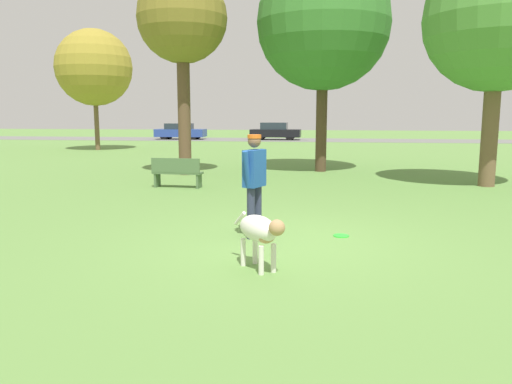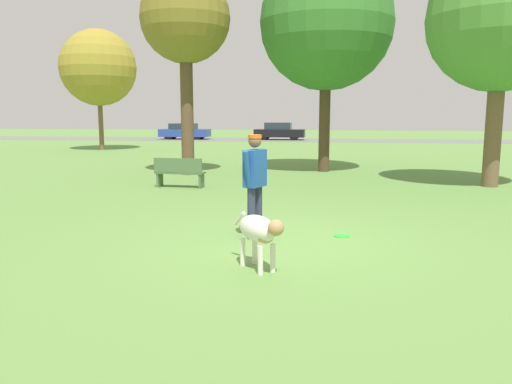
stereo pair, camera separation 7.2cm
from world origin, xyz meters
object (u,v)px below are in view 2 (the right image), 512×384
at_px(tree_mid_center, 327,23).
at_px(parked_car_blue, 185,131).
at_px(tree_near_left, 185,20).
at_px(tree_near_right, 502,19).
at_px(dog, 259,231).
at_px(frisbee, 342,236).
at_px(tree_far_left, 98,68).
at_px(parked_car_black, 279,131).
at_px(park_bench, 179,172).
at_px(person, 255,177).

relative_size(tree_mid_center, parked_car_blue, 1.81).
bearing_deg(tree_near_left, tree_near_right, -9.10).
distance_m(dog, frisbee, 2.36).
height_order(dog, tree_far_left, tree_far_left).
distance_m(tree_mid_center, parked_car_black, 23.46).
height_order(dog, tree_near_left, tree_near_left).
relative_size(parked_car_black, park_bench, 2.87).
bearing_deg(parked_car_black, parked_car_blue, -177.90).
bearing_deg(dog, park_bench, 164.74).
height_order(frisbee, tree_mid_center, tree_mid_center).
relative_size(tree_near_left, park_bench, 4.71).
bearing_deg(parked_car_blue, dog, -72.96).
height_order(parked_car_blue, park_bench, parked_car_blue).
bearing_deg(frisbee, tree_mid_center, 93.05).
bearing_deg(tree_mid_center, tree_near_right, -33.39).
xyz_separation_m(person, parked_car_blue, (-11.14, 32.56, -0.36)).
bearing_deg(parked_car_black, frisbee, -81.31).
height_order(frisbee, park_bench, park_bench).
xyz_separation_m(dog, frisbee, (1.11, 2.02, -0.52)).
height_order(tree_mid_center, parked_car_black, tree_mid_center).
bearing_deg(tree_near_left, frisbee, -58.06).
xyz_separation_m(tree_near_right, tree_near_left, (-9.36, 1.50, 0.49)).
bearing_deg(person, dog, -148.44).
relative_size(person, tree_near_left, 0.26).
height_order(tree_mid_center, parked_car_blue, tree_mid_center).
bearing_deg(frisbee, parked_car_blue, 111.29).
distance_m(dog, parked_car_blue, 36.18).
height_order(frisbee, parked_car_black, parked_car_black).
xyz_separation_m(person, frisbee, (1.44, 0.27, -1.01)).
height_order(person, tree_far_left, tree_far_left).
xyz_separation_m(dog, tree_far_left, (-12.50, 21.21, 4.16)).
distance_m(frisbee, parked_car_black, 32.83).
xyz_separation_m(dog, tree_near_right, (5.37, 8.70, 4.09)).
distance_m(frisbee, tree_near_right, 9.17).
relative_size(dog, tree_mid_center, 0.13).
bearing_deg(tree_near_right, dog, -121.65).
height_order(frisbee, parked_car_blue, parked_car_blue).
xyz_separation_m(dog, parked_car_blue, (-11.48, 34.31, 0.13)).
bearing_deg(tree_mid_center, person, -95.18).
relative_size(dog, tree_far_left, 0.14).
relative_size(person, dog, 1.79).
distance_m(parked_car_black, park_bench, 27.42).
xyz_separation_m(tree_near_left, parked_car_blue, (-7.48, 24.10, -4.45)).
bearing_deg(person, tree_far_left, 52.71).
bearing_deg(parked_car_black, tree_near_right, -70.42).
height_order(person, dog, person).
bearing_deg(park_bench, parked_car_black, -86.64).
relative_size(frisbee, tree_near_right, 0.04).
xyz_separation_m(tree_mid_center, tree_far_left, (-13.08, 9.35, -0.49)).
height_order(parked_car_black, park_bench, parked_car_black).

